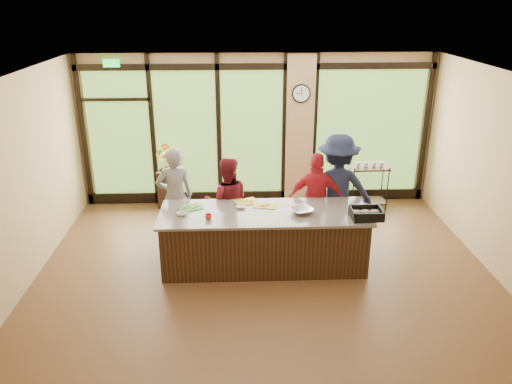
{
  "coord_description": "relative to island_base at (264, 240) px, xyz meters",
  "views": [
    {
      "loc": [
        -0.41,
        -6.66,
        4.0
      ],
      "look_at": [
        -0.12,
        0.4,
        1.21
      ],
      "focal_mm": 35.0,
      "sensor_mm": 36.0,
      "label": 1
    }
  ],
  "objects": [
    {
      "name": "floor",
      "position": [
        0.0,
        -0.3,
        -0.44
      ],
      "size": [
        7.0,
        7.0,
        0.0
      ],
      "primitive_type": "plane",
      "color": "brown",
      "rests_on": "ground"
    },
    {
      "name": "ceiling",
      "position": [
        0.0,
        -0.3,
        2.56
      ],
      "size": [
        7.0,
        7.0,
        0.0
      ],
      "primitive_type": "plane",
      "rotation": [
        3.14,
        0.0,
        0.0
      ],
      "color": "silver",
      "rests_on": "back_wall"
    },
    {
      "name": "back_wall",
      "position": [
        0.0,
        2.7,
        1.06
      ],
      "size": [
        7.0,
        0.0,
        7.0
      ],
      "primitive_type": "plane",
      "rotation": [
        1.57,
        0.0,
        0.0
      ],
      "color": "tan",
      "rests_on": "floor"
    },
    {
      "name": "left_wall",
      "position": [
        -3.5,
        -0.3,
        1.06
      ],
      "size": [
        0.0,
        6.0,
        6.0
      ],
      "primitive_type": "plane",
      "rotation": [
        1.57,
        0.0,
        1.57
      ],
      "color": "tan",
      "rests_on": "floor"
    },
    {
      "name": "right_wall",
      "position": [
        3.5,
        -0.3,
        1.06
      ],
      "size": [
        0.0,
        6.0,
        6.0
      ],
      "primitive_type": "plane",
      "rotation": [
        1.57,
        0.0,
        -1.57
      ],
      "color": "tan",
      "rests_on": "floor"
    },
    {
      "name": "window_wall",
      "position": [
        0.16,
        2.65,
        0.95
      ],
      "size": [
        6.9,
        0.12,
        3.0
      ],
      "color": "tan",
      "rests_on": "floor"
    },
    {
      "name": "island_base",
      "position": [
        0.0,
        0.0,
        0.0
      ],
      "size": [
        3.1,
        1.0,
        0.88
      ],
      "primitive_type": "cube",
      "color": "#301D10",
      "rests_on": "floor"
    },
    {
      "name": "countertop",
      "position": [
        0.0,
        0.0,
        0.46
      ],
      "size": [
        3.2,
        1.1,
        0.04
      ],
      "primitive_type": "cube",
      "color": "slate",
      "rests_on": "island_base"
    },
    {
      "name": "wall_clock",
      "position": [
        0.85,
        2.57,
        1.81
      ],
      "size": [
        0.36,
        0.04,
        0.36
      ],
      "color": "black",
      "rests_on": "window_wall"
    },
    {
      "name": "cook_left",
      "position": [
        -1.45,
        0.84,
        0.41
      ],
      "size": [
        0.71,
        0.56,
        1.71
      ],
      "primitive_type": "imported",
      "rotation": [
        0.0,
        0.0,
        3.41
      ],
      "color": "slate",
      "rests_on": "floor"
    },
    {
      "name": "cook_midleft",
      "position": [
        -0.58,
        0.75,
        0.34
      ],
      "size": [
        0.77,
        0.61,
        1.56
      ],
      "primitive_type": "imported",
      "rotation": [
        0.0,
        0.0,
        3.17
      ],
      "color": "maroon",
      "rests_on": "floor"
    },
    {
      "name": "cook_midright",
      "position": [
        0.91,
        0.68,
        0.38
      ],
      "size": [
        1.01,
        0.55,
        1.63
      ],
      "primitive_type": "imported",
      "rotation": [
        0.0,
        0.0,
        2.98
      ],
      "color": "red",
      "rests_on": "floor"
    },
    {
      "name": "cook_right",
      "position": [
        1.27,
        0.8,
        0.51
      ],
      "size": [
        1.25,
        0.73,
        1.91
      ],
      "primitive_type": "imported",
      "rotation": [
        0.0,
        0.0,
        3.12
      ],
      "color": "#171C34",
      "rests_on": "floor"
    },
    {
      "name": "roasting_pan",
      "position": [
        1.5,
        -0.29,
        0.52
      ],
      "size": [
        0.47,
        0.37,
        0.08
      ],
      "primitive_type": "cube",
      "rotation": [
        0.0,
        0.0,
        0.05
      ],
      "color": "black",
      "rests_on": "countertop"
    },
    {
      "name": "mixing_bowl",
      "position": [
        0.57,
        -0.07,
        0.52
      ],
      "size": [
        0.44,
        0.44,
        0.08
      ],
      "primitive_type": "imported",
      "rotation": [
        0.0,
        0.0,
        0.4
      ],
      "color": "silver",
      "rests_on": "countertop"
    },
    {
      "name": "cutting_board_left",
      "position": [
        -1.14,
        0.19,
        0.49
      ],
      "size": [
        0.44,
        0.39,
        0.01
      ],
      "primitive_type": "cube",
      "rotation": [
        0.0,
        0.0,
        0.42
      ],
      "color": "#3A8831",
      "rests_on": "countertop"
    },
    {
      "name": "cutting_board_center",
      "position": [
        -0.26,
        0.4,
        0.49
      ],
      "size": [
        0.45,
        0.4,
        0.01
      ],
      "primitive_type": "cube",
      "rotation": [
        0.0,
        0.0,
        0.43
      ],
      "color": "gold",
      "rests_on": "countertop"
    },
    {
      "name": "cutting_board_right",
      "position": [
        0.03,
        0.24,
        0.49
      ],
      "size": [
        0.41,
        0.34,
        0.01
      ],
      "primitive_type": "cube",
      "rotation": [
        0.0,
        0.0,
        -0.23
      ],
      "color": "gold",
      "rests_on": "countertop"
    },
    {
      "name": "prep_bowl_near",
      "position": [
        -1.25,
        -0.08,
        0.5
      ],
      "size": [
        0.19,
        0.19,
        0.05
      ],
      "primitive_type": "imported",
      "rotation": [
        0.0,
        0.0,
        -0.36
      ],
      "color": "silver",
      "rests_on": "countertop"
    },
    {
      "name": "prep_bowl_mid",
      "position": [
        0.5,
        0.08,
        0.5
      ],
      "size": [
        0.15,
        0.15,
        0.04
      ],
      "primitive_type": "imported",
      "rotation": [
        0.0,
        0.0,
        0.26
      ],
      "color": "silver",
      "rests_on": "countertop"
    },
    {
      "name": "prep_bowl_far",
      "position": [
        -0.35,
        0.16,
        0.5
      ],
      "size": [
        0.18,
        0.18,
        0.03
      ],
      "primitive_type": "imported",
      "rotation": [
        0.0,
        0.0,
        -0.35
      ],
      "color": "silver",
      "rests_on": "countertop"
    },
    {
      "name": "red_ramekin",
      "position": [
        -0.84,
        -0.23,
        0.52
      ],
      "size": [
        0.1,
        0.1,
        0.08
      ],
      "primitive_type": "imported",
      "rotation": [
        0.0,
        0.0,
        -0.0
      ],
      "color": "red",
      "rests_on": "countertop"
    },
    {
      "name": "flower_stand",
      "position": [
        -1.76,
        2.45,
        -0.06
      ],
      "size": [
        0.46,
        0.46,
        0.77
      ],
      "primitive_type": "cube",
      "rotation": [
        0.0,
        0.0,
        -0.24
      ],
      "color": "#301D10",
      "rests_on": "floor"
    },
    {
      "name": "flower_vase",
      "position": [
        -1.76,
        2.45,
        0.46
      ],
      "size": [
        0.29,
        0.29,
        0.27
      ],
      "primitive_type": "imported",
      "rotation": [
        0.0,
        0.0,
        0.15
      ],
      "color": "olive",
      "rests_on": "flower_stand"
    },
    {
      "name": "bar_cart",
      "position": [
        2.17,
        2.11,
        0.16
      ],
      "size": [
        0.75,
        0.44,
        1.0
      ],
      "rotation": [
        0.0,
        0.0,
        0.03
      ],
      "color": "#301D10",
      "rests_on": "floor"
    }
  ]
}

